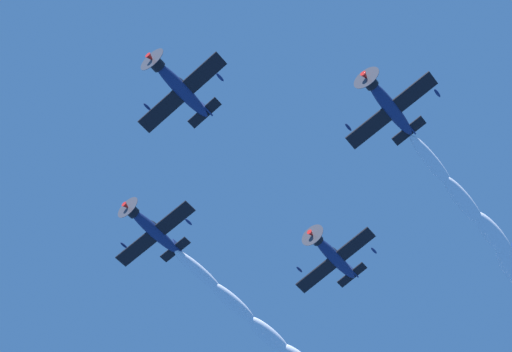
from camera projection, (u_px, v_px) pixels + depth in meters
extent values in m
ellipsoid|color=navy|center=(181.00, 90.00, 75.52)|extent=(5.23, 6.87, 1.56)
cylinder|color=black|center=(156.00, 64.00, 73.81)|extent=(1.76, 1.64, 1.48)
cone|color=red|center=(151.00, 58.00, 73.45)|extent=(1.00, 1.03, 0.71)
cylinder|color=#3F3F47|center=(152.00, 59.00, 73.53)|extent=(2.69, 1.83, 3.22)
cube|color=black|center=(182.00, 93.00, 75.52)|extent=(8.14, 6.03, 3.28)
ellipsoid|color=navy|center=(220.00, 77.00, 72.75)|extent=(0.82, 1.01, 0.35)
ellipsoid|color=navy|center=(147.00, 107.00, 78.29)|extent=(0.82, 1.01, 0.35)
cube|color=black|center=(205.00, 113.00, 77.18)|extent=(3.16, 2.53, 1.23)
cube|color=navy|center=(207.00, 109.00, 77.55)|extent=(1.10, 1.31, 1.20)
ellipsoid|color=#1E232D|center=(181.00, 83.00, 75.62)|extent=(1.70, 1.90, 0.95)
ellipsoid|color=navy|center=(390.00, 108.00, 75.52)|extent=(5.17, 6.85, 1.43)
cylinder|color=black|center=(370.00, 82.00, 73.84)|extent=(1.71, 1.60, 1.42)
cone|color=red|center=(365.00, 76.00, 73.48)|extent=(0.98, 1.01, 0.67)
cylinder|color=#3F3F47|center=(366.00, 78.00, 73.56)|extent=(2.60, 1.74, 3.10)
cube|color=black|center=(391.00, 111.00, 75.51)|extent=(8.31, 6.15, 2.60)
ellipsoid|color=navy|center=(437.00, 93.00, 72.95)|extent=(0.81, 1.00, 0.33)
ellipsoid|color=navy|center=(348.00, 127.00, 78.07)|extent=(0.81, 1.00, 0.33)
cube|color=black|center=(409.00, 131.00, 77.16)|extent=(3.22, 2.57, 0.99)
cube|color=navy|center=(410.00, 127.00, 77.55)|extent=(1.03, 1.26, 1.21)
ellipsoid|color=#1E232D|center=(389.00, 102.00, 75.64)|extent=(1.67, 1.88, 0.89)
ellipsoid|color=navy|center=(154.00, 231.00, 85.22)|extent=(5.15, 6.85, 1.37)
cylinder|color=black|center=(132.00, 211.00, 83.56)|extent=(1.71, 1.59, 1.40)
cone|color=red|center=(127.00, 206.00, 83.21)|extent=(0.97, 1.00, 0.66)
cylinder|color=#3F3F47|center=(128.00, 207.00, 83.29)|extent=(2.60, 1.71, 3.08)
cube|color=black|center=(155.00, 234.00, 85.21)|extent=(8.32, 6.16, 2.52)
ellipsoid|color=navy|center=(188.00, 222.00, 82.67)|extent=(0.81, 1.00, 0.32)
ellipsoid|color=navy|center=(124.00, 245.00, 87.75)|extent=(0.81, 1.00, 0.32)
cube|color=black|center=(175.00, 250.00, 86.84)|extent=(3.22, 2.57, 0.95)
cube|color=navy|center=(177.00, 246.00, 87.24)|extent=(1.02, 1.25, 1.20)
ellipsoid|color=#1E232D|center=(153.00, 226.00, 85.35)|extent=(1.67, 1.88, 0.88)
ellipsoid|color=navy|center=(335.00, 258.00, 85.97)|extent=(5.20, 6.85, 1.52)
cylinder|color=black|center=(316.00, 238.00, 84.27)|extent=(1.73, 1.62, 1.45)
cone|color=red|center=(311.00, 234.00, 83.90)|extent=(0.98, 1.02, 0.69)
cylinder|color=#3F3F47|center=(312.00, 235.00, 83.99)|extent=(2.63, 1.78, 3.14)
cube|color=black|center=(335.00, 260.00, 85.97)|extent=(8.25, 6.11, 2.86)
ellipsoid|color=navy|center=(374.00, 251.00, 83.34)|extent=(0.81, 1.01, 0.35)
ellipsoid|color=navy|center=(299.00, 269.00, 88.60)|extent=(0.81, 1.01, 0.35)
cube|color=black|center=(352.00, 275.00, 87.64)|extent=(3.20, 2.56, 1.08)
cube|color=navy|center=(353.00, 271.00, 88.02)|extent=(1.05, 1.29, 1.21)
ellipsoid|color=#1E232D|center=(333.00, 252.00, 86.09)|extent=(1.68, 1.89, 0.92)
ellipsoid|color=white|center=(432.00, 162.00, 78.99)|extent=(5.16, 7.00, 1.38)
ellipsoid|color=white|center=(463.00, 201.00, 81.66)|extent=(5.38, 7.15, 1.64)
ellipsoid|color=white|center=(494.00, 235.00, 84.53)|extent=(5.60, 7.29, 1.89)
ellipsoid|color=white|center=(199.00, 271.00, 88.54)|extent=(5.16, 7.00, 1.38)
ellipsoid|color=white|center=(232.00, 302.00, 91.28)|extent=(5.38, 7.15, 1.64)
ellipsoid|color=white|center=(269.00, 336.00, 94.42)|extent=(5.60, 7.29, 1.89)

